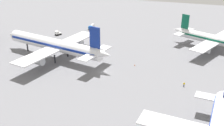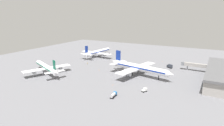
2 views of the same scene
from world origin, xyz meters
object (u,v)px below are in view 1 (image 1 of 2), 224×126
at_px(airplane_taxiing, 218,40).
at_px(safety_cone_far_side, 96,39).
at_px(ground_crew_worker, 184,84).
at_px(safety_cone_near_gate, 135,65).
at_px(baggage_tug, 58,33).
at_px(airplane_at_gate, 55,45).
at_px(fuel_truck, 91,27).

xyz_separation_m(airplane_taxiing, safety_cone_far_side, (2.36, -58.90, -4.91)).
bearing_deg(ground_crew_worker, safety_cone_near_gate, -133.33).
height_order(baggage_tug, safety_cone_near_gate, baggage_tug).
bearing_deg(baggage_tug, airplane_taxiing, 124.30).
distance_m(airplane_at_gate, safety_cone_far_side, 30.24).
bearing_deg(airplane_taxiing, fuel_truck, -167.60).
bearing_deg(airplane_at_gate, safety_cone_far_side, -91.84).
distance_m(fuel_truck, safety_cone_far_side, 19.02).
xyz_separation_m(fuel_truck, baggage_tug, (16.29, -13.09, -0.23)).
distance_m(airplane_at_gate, fuel_truck, 45.58).
relative_size(airplane_at_gate, airplane_taxiing, 1.26).
relative_size(airplane_at_gate, safety_cone_far_side, 93.35).
xyz_separation_m(baggage_tug, safety_cone_far_side, (0.24, 22.42, -0.86)).
height_order(fuel_truck, ground_crew_worker, fuel_truck).
relative_size(baggage_tug, ground_crew_worker, 2.24).
bearing_deg(safety_cone_near_gate, airplane_taxiing, 131.07).
height_order(airplane_at_gate, baggage_tug, airplane_at_gate).
bearing_deg(safety_cone_far_side, ground_crew_worker, 52.08).
distance_m(airplane_taxiing, safety_cone_far_side, 59.15).
distance_m(ground_crew_worker, safety_cone_far_side, 60.41).
bearing_deg(airplane_taxiing, safety_cone_far_side, -153.57).
bearing_deg(fuel_truck, safety_cone_near_gate, 36.28).
distance_m(fuel_truck, ground_crew_worker, 78.28).
xyz_separation_m(airplane_at_gate, safety_cone_near_gate, (-3.34, 34.32, -5.95)).
bearing_deg(safety_cone_far_side, airplane_at_gate, -14.22).
relative_size(airplane_at_gate, safety_cone_near_gate, 93.35).
bearing_deg(ground_crew_worker, fuel_truck, -146.98).
height_order(fuel_truck, baggage_tug, fuel_truck).
bearing_deg(airplane_taxiing, airplane_at_gate, -130.70).
bearing_deg(airplane_taxiing, safety_cone_near_gate, -114.80).
xyz_separation_m(fuel_truck, safety_cone_far_side, (16.53, 9.33, -1.09)).
height_order(ground_crew_worker, safety_cone_near_gate, ground_crew_worker).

